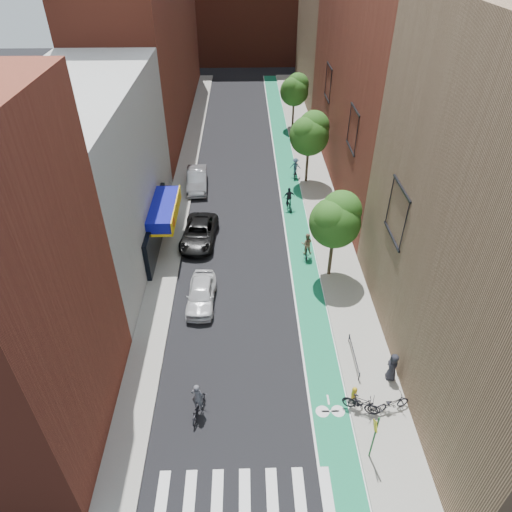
{
  "coord_description": "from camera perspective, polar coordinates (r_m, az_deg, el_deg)",
  "views": [
    {
      "loc": [
        -0.16,
        -14.78,
        20.29
      ],
      "look_at": [
        0.5,
        10.37,
        1.5
      ],
      "focal_mm": 32.0,
      "sensor_mm": 36.0,
      "label": 1
    }
  ],
  "objects": [
    {
      "name": "cyclist_lane_far",
      "position": [
        44.66,
        4.94,
        10.78
      ],
      "size": [
        1.11,
        1.8,
        1.91
      ],
      "rotation": [
        0.0,
        0.0,
        2.91
      ],
      "color": "black",
      "rests_on": "ground"
    },
    {
      "name": "parked_car_white",
      "position": [
        29.7,
        -6.87,
        -4.73
      ],
      "size": [
        1.89,
        4.41,
        1.49
      ],
      "primitive_type": "imported",
      "rotation": [
        0.0,
        0.0,
        -0.03
      ],
      "color": "silver",
      "rests_on": "ground"
    },
    {
      "name": "building_right_mid_red",
      "position": [
        43.56,
        16.06,
        23.18
      ],
      "size": [
        8.0,
        28.0,
        22.0
      ],
      "primitive_type": "cube",
      "color": "maroon",
      "rests_on": "ground"
    },
    {
      "name": "tree_far",
      "position": [
        55.41,
        4.86,
        20.08
      ],
      "size": [
        3.3,
        3.25,
        6.21
      ],
      "color": "#332619",
      "rests_on": "ground"
    },
    {
      "name": "parked_bike_far",
      "position": [
        25.04,
        16.65,
        -17.21
      ],
      "size": [
        1.98,
        1.13,
        0.99
      ],
      "primitive_type": "imported",
      "rotation": [
        0.0,
        0.0,
        1.84
      ],
      "color": "black",
      "rests_on": "sidewalk_right"
    },
    {
      "name": "cyclist_lane_mid",
      "position": [
        39.25,
        4.15,
        6.81
      ],
      "size": [
        1.04,
        1.8,
        2.03
      ],
      "rotation": [
        0.0,
        0.0,
        3.34
      ],
      "color": "black",
      "rests_on": "ground"
    },
    {
      "name": "pedestrian",
      "position": [
        26.02,
        16.7,
        -13.13
      ],
      "size": [
        0.64,
        0.91,
        1.76
      ],
      "primitive_type": "imported",
      "rotation": [
        0.0,
        0.0,
        -1.67
      ],
      "color": "black",
      "rests_on": "sidewalk_right"
    },
    {
      "name": "sidewalk_left",
      "position": [
        45.89,
        -8.81,
        10.18
      ],
      "size": [
        2.0,
        68.0,
        0.15
      ],
      "primitive_type": "cube",
      "color": "gray",
      "rests_on": "ground"
    },
    {
      "name": "fire_hydrant",
      "position": [
        25.08,
        12.18,
        -16.33
      ],
      "size": [
        0.27,
        0.27,
        0.78
      ],
      "color": "gold",
      "rests_on": "sidewalk_right"
    },
    {
      "name": "sign_pole",
      "position": [
        22.33,
        14.56,
        -20.86
      ],
      "size": [
        0.13,
        0.71,
        3.0
      ],
      "color": "#194C26",
      "rests_on": "sidewalk_right"
    },
    {
      "name": "parked_bike_near",
      "position": [
        24.63,
        13.09,
        -17.55
      ],
      "size": [
        2.02,
        1.28,
        1.0
      ],
      "primitive_type": "imported",
      "rotation": [
        0.0,
        0.0,
        1.22
      ],
      "color": "black",
      "rests_on": "sidewalk_right"
    },
    {
      "name": "building_right_far_tan",
      "position": [
        66.87,
        10.05,
        26.56
      ],
      "size": [
        8.0,
        20.0,
        18.0
      ],
      "primitive_type": "cube",
      "color": "#8C6B4C",
      "rests_on": "ground"
    },
    {
      "name": "tree_mid",
      "position": [
        42.15,
        6.74,
        15.08
      ],
      "size": [
        3.55,
        3.53,
        6.74
      ],
      "color": "#332619",
      "rests_on": "ground"
    },
    {
      "name": "parked_car_black",
      "position": [
        35.34,
        -7.13,
        2.86
      ],
      "size": [
        2.91,
        5.55,
        1.49
      ],
      "primitive_type": "imported",
      "rotation": [
        0.0,
        0.0,
        -0.08
      ],
      "color": "black",
      "rests_on": "ground"
    },
    {
      "name": "sidewalk_right",
      "position": [
        46.0,
        7.08,
        10.4
      ],
      "size": [
        3.0,
        68.0,
        0.15
      ],
      "primitive_type": "cube",
      "color": "gray",
      "rests_on": "ground"
    },
    {
      "name": "parked_bike_mid",
      "position": [
        24.56,
        12.93,
        -17.52
      ],
      "size": [
        1.91,
        1.26,
        1.12
      ],
      "primitive_type": "imported",
      "rotation": [
        0.0,
        0.0,
        1.14
      ],
      "color": "black",
      "rests_on": "sidewalk_right"
    },
    {
      "name": "building_left_far_red",
      "position": [
        58.54,
        -13.65,
        26.75
      ],
      "size": [
        8.0,
        36.0,
        22.0
      ],
      "primitive_type": "cube",
      "color": "maroon",
      "rests_on": "ground"
    },
    {
      "name": "ground",
      "position": [
        25.1,
        -0.55,
        -17.18
      ],
      "size": [
        160.0,
        160.0,
        0.0
      ],
      "primitive_type": "plane",
      "color": "black",
      "rests_on": "ground"
    },
    {
      "name": "tree_near",
      "position": [
        29.89,
        9.95,
        4.61
      ],
      "size": [
        3.4,
        3.36,
        6.42
      ],
      "color": "#332619",
      "rests_on": "ground"
    },
    {
      "name": "parked_car_silver",
      "position": [
        42.87,
        -7.39,
        9.45
      ],
      "size": [
        2.06,
        5.17,
        1.67
      ],
      "primitive_type": "imported",
      "rotation": [
        0.0,
        0.0,
        0.06
      ],
      "color": "#929599",
      "rests_on": "ground"
    },
    {
      "name": "cyclist_lead",
      "position": [
        24.16,
        -7.25,
        -17.91
      ],
      "size": [
        1.07,
        1.97,
        2.08
      ],
      "rotation": [
        0.0,
        0.0,
        2.91
      ],
      "color": "black",
      "rests_on": "ground"
    },
    {
      "name": "bike_lane",
      "position": [
        45.74,
        3.93,
        10.34
      ],
      "size": [
        2.0,
        68.0,
        0.01
      ],
      "primitive_type": "cube",
      "color": "#126747",
      "rests_on": "ground"
    },
    {
      "name": "cyclist_lane_near",
      "position": [
        33.46,
        6.33,
        1.06
      ],
      "size": [
        0.87,
        1.64,
        2.05
      ],
      "rotation": [
        0.0,
        0.0,
        3.07
      ],
      "color": "black",
      "rests_on": "ground"
    },
    {
      "name": "building_left_white",
      "position": [
        33.91,
        -20.29,
        9.5
      ],
      "size": [
        8.0,
        20.0,
        12.0
      ],
      "primitive_type": "cube",
      "color": "silver",
      "rests_on": "ground"
    }
  ]
}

